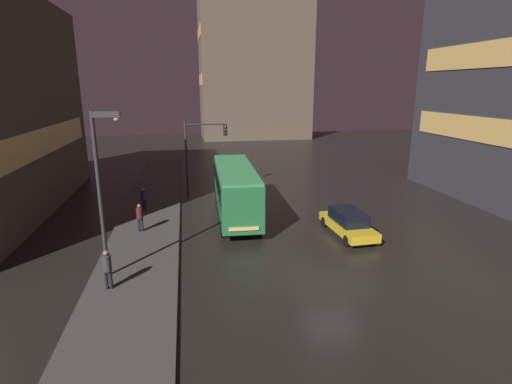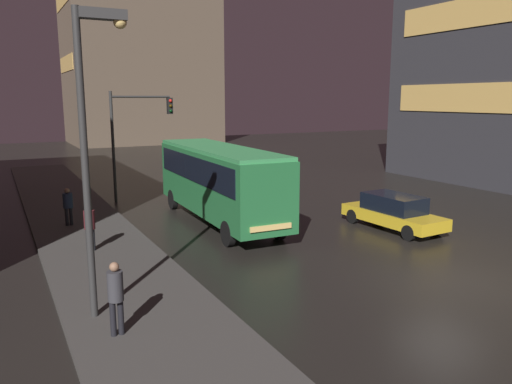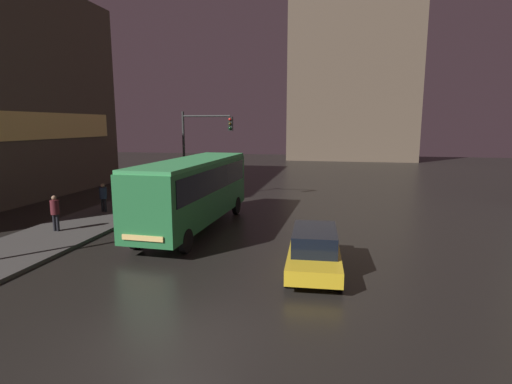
% 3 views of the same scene
% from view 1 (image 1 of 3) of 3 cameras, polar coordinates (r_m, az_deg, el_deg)
% --- Properties ---
extents(ground_plane, '(120.00, 120.00, 0.00)m').
position_cam_1_polar(ground_plane, '(19.11, 10.90, -12.38)').
color(ground_plane, black).
extents(sidewalk_left, '(4.00, 48.00, 0.15)m').
position_cam_1_polar(sidewalk_left, '(27.31, -15.04, -3.98)').
color(sidewalk_left, '#3D3A38').
rests_on(sidewalk_left, ground).
extents(building_far_backdrop, '(18.07, 12.00, 27.54)m').
position_cam_1_polar(building_far_backdrop, '(71.60, -0.40, 18.96)').
color(building_far_backdrop, brown).
rests_on(building_far_backdrop, ground).
extents(bus_near, '(2.80, 10.26, 3.46)m').
position_cam_1_polar(bus_near, '(26.89, -2.95, 0.79)').
color(bus_near, '#236B38').
rests_on(bus_near, ground).
extents(car_taxi, '(2.01, 4.80, 1.51)m').
position_cam_1_polar(car_taxi, '(24.54, 13.01, -4.28)').
color(car_taxi, gold).
rests_on(car_taxi, ground).
extents(pedestrian_near, '(0.51, 0.51, 1.77)m').
position_cam_1_polar(pedestrian_near, '(18.50, -20.48, -9.93)').
color(pedestrian_near, black).
rests_on(pedestrian_near, sidewalk_left).
extents(pedestrian_mid, '(0.48, 0.48, 1.72)m').
position_cam_1_polar(pedestrian_mid, '(24.97, -16.27, -3.19)').
color(pedestrian_mid, black).
rests_on(pedestrian_mid, sidewalk_left).
extents(pedestrian_far, '(0.55, 0.55, 1.65)m').
position_cam_1_polar(pedestrian_far, '(29.08, -15.76, -0.69)').
color(pedestrian_far, black).
rests_on(pedestrian_far, sidewalk_left).
extents(traffic_light_main, '(3.47, 0.35, 5.99)m').
position_cam_1_polar(traffic_light_main, '(33.12, -7.89, 6.78)').
color(traffic_light_main, '#2D2D2D').
rests_on(traffic_light_main, ground).
extents(street_lamp_sidewalk, '(1.25, 0.36, 7.52)m').
position_cam_1_polar(street_lamp_sidewalk, '(18.57, -21.01, 2.95)').
color(street_lamp_sidewalk, '#2D2D2D').
rests_on(street_lamp_sidewalk, sidewalk_left).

